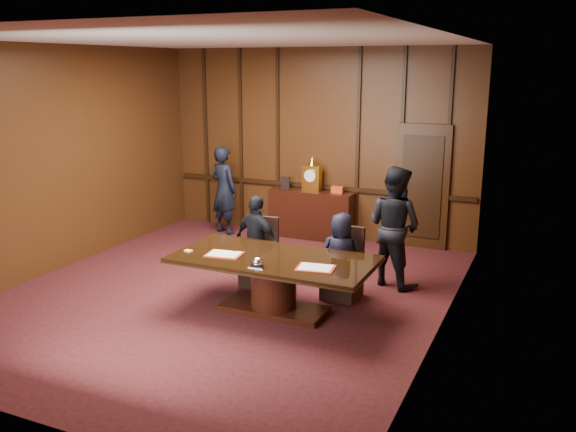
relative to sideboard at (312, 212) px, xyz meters
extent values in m
plane|color=black|center=(0.00, -3.26, -0.49)|extent=(7.00, 7.00, 0.00)
plane|color=silver|center=(0.00, -3.26, 3.01)|extent=(7.00, 7.00, 0.00)
cube|color=black|center=(0.00, 0.24, 1.26)|extent=(6.00, 0.04, 3.50)
cube|color=black|center=(0.00, -6.76, 1.26)|extent=(6.00, 0.04, 3.50)
cube|color=black|center=(-3.00, -3.26, 1.26)|extent=(0.04, 7.00, 3.50)
cube|color=black|center=(3.00, -3.26, 1.26)|extent=(0.04, 7.00, 3.50)
cube|color=black|center=(0.00, 0.21, 0.46)|extent=(5.90, 0.05, 0.08)
cube|color=black|center=(2.00, 0.20, 0.61)|extent=(0.95, 0.06, 2.20)
sphere|color=gold|center=(1.63, 0.13, 0.56)|extent=(0.08, 0.08, 0.08)
cube|color=black|center=(0.00, 0.00, -0.04)|extent=(1.60, 0.45, 0.90)
cube|color=black|center=(-0.70, 0.00, -0.46)|extent=(0.12, 0.40, 0.06)
cube|color=black|center=(0.70, 0.00, -0.46)|extent=(0.12, 0.40, 0.06)
cube|color=gold|center=(0.00, 0.00, 0.65)|extent=(0.34, 0.18, 0.48)
cylinder|color=white|center=(0.00, -0.10, 0.71)|extent=(0.22, 0.03, 0.22)
cone|color=gold|center=(0.00, 0.00, 0.97)|extent=(0.14, 0.14, 0.16)
cube|color=black|center=(-0.55, 0.02, 0.52)|extent=(0.18, 0.04, 0.22)
cube|color=red|center=(0.50, 0.02, 0.47)|extent=(0.22, 0.12, 0.12)
cube|color=black|center=(0.90, -3.54, -0.45)|extent=(1.40, 0.60, 0.08)
cylinder|color=black|center=(0.90, -3.54, -0.10)|extent=(0.60, 0.60, 0.62)
cube|color=black|center=(0.90, -3.54, 0.22)|extent=(2.62, 1.32, 0.02)
cube|color=black|center=(0.90, -3.54, 0.24)|extent=(2.60, 1.30, 0.06)
cube|color=#AE2510|center=(0.27, -3.72, 0.28)|extent=(0.50, 0.39, 0.01)
cube|color=white|center=(0.27, -3.72, 0.29)|extent=(0.44, 0.33, 0.01)
cube|color=#AE2510|center=(1.57, -3.74, 0.28)|extent=(0.51, 0.40, 0.01)
cube|color=white|center=(1.57, -3.74, 0.29)|extent=(0.44, 0.34, 0.01)
cube|color=white|center=(0.90, -3.99, 0.28)|extent=(0.20, 0.14, 0.01)
ellipsoid|color=white|center=(0.90, -3.99, 0.34)|extent=(0.13, 0.13, 0.10)
cube|color=#E5E070|center=(-0.24, -3.78, 0.28)|extent=(0.11, 0.09, 0.01)
cube|color=black|center=(0.25, -2.69, -0.26)|extent=(0.54, 0.54, 0.46)
cube|color=black|center=(0.22, -2.48, 0.23)|extent=(0.48, 0.12, 0.55)
cylinder|color=black|center=(0.05, -2.89, -0.37)|extent=(0.04, 0.04, 0.23)
cylinder|color=black|center=(0.45, -2.49, -0.37)|extent=(0.04, 0.04, 0.23)
cube|color=black|center=(1.55, -2.69, -0.26)|extent=(0.50, 0.50, 0.46)
cube|color=black|center=(1.56, -2.48, 0.23)|extent=(0.48, 0.08, 0.55)
cylinder|color=black|center=(1.35, -2.89, -0.37)|extent=(0.04, 0.04, 0.23)
cylinder|color=black|center=(1.75, -2.49, -0.37)|extent=(0.04, 0.04, 0.23)
imported|color=black|center=(0.25, -2.74, 0.19)|extent=(0.85, 0.54, 1.36)
imported|color=black|center=(1.55, -2.74, 0.13)|extent=(0.68, 0.52, 1.23)
imported|color=black|center=(-1.67, -0.38, 0.36)|extent=(0.71, 0.58, 1.69)
imported|color=black|center=(2.05, -1.85, 0.40)|extent=(1.06, 0.95, 1.78)
camera|label=1|loc=(4.17, -10.33, 2.69)|focal=38.00mm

